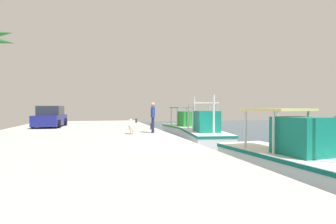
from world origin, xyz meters
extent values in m
cube|color=#BCB7AD|center=(0.00, -5.00, 0.40)|extent=(36.00, 10.00, 0.80)
cube|color=white|center=(-9.17, 2.98, 0.37)|extent=(5.53, 2.49, 0.75)
cube|color=#1E8C2D|center=(-9.17, 2.98, 0.67)|extent=(5.57, 2.54, 0.12)
cube|color=#1E8C2D|center=(-8.50, 3.04, 1.34)|extent=(1.60, 1.36, 1.18)
cylinder|color=silver|center=(-10.32, 2.17, 1.47)|extent=(0.08, 0.08, 1.46)
cylinder|color=silver|center=(-10.44, 3.61, 1.47)|extent=(0.08, 0.08, 1.46)
cylinder|color=silver|center=(-8.88, 2.28, 1.47)|extent=(0.08, 0.08, 1.46)
cylinder|color=silver|center=(-8.99, 3.73, 1.47)|extent=(0.08, 0.08, 1.46)
cube|color=teal|center=(-9.66, 2.95, 2.24)|extent=(2.29, 1.69, 0.08)
cylinder|color=silver|center=(-7.16, 3.14, 1.93)|extent=(0.10, 0.10, 2.37)
torus|color=orange|center=(-8.50, 3.72, 1.34)|extent=(0.55, 0.14, 0.54)
cube|color=white|center=(-2.93, 2.18, 0.43)|extent=(5.95, 2.81, 0.87)
cube|color=#0F7260|center=(-2.93, 2.18, 0.79)|extent=(5.99, 2.85, 0.12)
cube|color=#0F7260|center=(-2.23, 2.08, 1.46)|extent=(1.76, 1.42, 1.18)
cylinder|color=silver|center=(-4.31, 1.68, 1.67)|extent=(0.08, 0.08, 1.60)
cylinder|color=silver|center=(-4.10, 3.06, 1.67)|extent=(0.08, 0.08, 1.60)
cylinder|color=silver|center=(-2.78, 1.46, 1.67)|extent=(0.08, 0.08, 1.60)
cylinder|color=silver|center=(-2.58, 2.84, 1.67)|extent=(0.08, 0.08, 1.60)
cube|color=silver|center=(-3.44, 2.26, 2.51)|extent=(2.50, 1.79, 0.08)
cylinder|color=silver|center=(-0.81, 1.87, 1.89)|extent=(0.10, 0.10, 2.04)
torus|color=orange|center=(-2.23, 2.74, 1.46)|extent=(0.55, 0.18, 0.54)
cube|color=white|center=(4.17, 2.17, 0.39)|extent=(5.42, 2.48, 0.78)
cube|color=#0F7260|center=(4.17, 2.17, 0.70)|extent=(5.46, 2.53, 0.12)
cube|color=#0F7260|center=(4.83, 2.23, 1.36)|extent=(1.57, 1.34, 1.16)
cylinder|color=silver|center=(3.06, 1.36, 1.46)|extent=(0.08, 0.08, 1.34)
cylinder|color=silver|center=(2.93, 2.77, 1.46)|extent=(0.08, 0.08, 1.34)
cylinder|color=silver|center=(4.47, 1.49, 1.46)|extent=(0.08, 0.08, 1.34)
cylinder|color=silver|center=(4.35, 2.90, 1.46)|extent=(0.08, 0.08, 1.34)
cube|color=#D8CC72|center=(3.70, 2.13, 2.17)|extent=(2.25, 1.67, 0.08)
torus|color=orange|center=(4.83, 2.90, 1.36)|extent=(0.55, 0.15, 0.54)
cylinder|color=tan|center=(-2.63, -2.06, 0.91)|extent=(0.04, 0.04, 0.22)
cylinder|color=tan|center=(-2.62, -2.18, 0.91)|extent=(0.04, 0.04, 0.22)
ellipsoid|color=white|center=(-2.67, -2.13, 1.16)|extent=(0.66, 0.36, 0.40)
ellipsoid|color=silver|center=(-2.62, -2.12, 1.22)|extent=(0.56, 0.40, 0.28)
cylinder|color=white|center=(-2.86, -2.14, 1.38)|extent=(0.20, 0.10, 0.27)
sphere|color=white|center=(-2.94, -2.14, 1.54)|extent=(0.17, 0.17, 0.16)
cone|color=#F2B272|center=(-3.14, -2.15, 1.52)|extent=(0.30, 0.09, 0.07)
cylinder|color=#1E234C|center=(-3.02, -0.87, 1.24)|extent=(0.16, 0.16, 0.89)
cylinder|color=#1E234C|center=(-3.22, -0.83, 1.24)|extent=(0.16, 0.16, 0.89)
cube|color=navy|center=(-3.12, -0.85, 1.99)|extent=(0.43, 0.31, 0.61)
cylinder|color=navy|center=(-2.88, -0.90, 1.97)|extent=(0.10, 0.10, 0.58)
cylinder|color=navy|center=(-3.36, -0.80, 1.97)|extent=(0.10, 0.10, 0.58)
sphere|color=tan|center=(-3.12, -0.85, 2.43)|extent=(0.22, 0.22, 0.22)
cylinder|color=black|center=(-8.27, -8.30, 1.10)|extent=(0.61, 0.21, 0.60)
cylinder|color=black|center=(-8.20, -6.60, 1.10)|extent=(0.61, 0.21, 0.60)
cylinder|color=black|center=(-10.81, -8.19, 1.10)|extent=(0.61, 0.21, 0.60)
cylinder|color=black|center=(-10.74, -6.49, 1.10)|extent=(0.61, 0.21, 0.60)
cube|color=navy|center=(-9.51, -7.40, 1.31)|extent=(4.17, 1.88, 0.76)
cube|color=#262D38|center=(-9.66, -7.39, 2.03)|extent=(2.27, 1.66, 0.68)
cylinder|color=#333338|center=(-13.43, -0.45, 0.99)|extent=(0.20, 0.20, 0.38)
cylinder|color=#333338|center=(-5.50, -0.45, 1.00)|extent=(0.23, 0.23, 0.40)
cone|color=#2D6B33|center=(-1.87, -8.12, 5.26)|extent=(1.10, 1.23, 0.44)
camera|label=1|loc=(11.51, -3.72, 2.23)|focal=27.88mm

